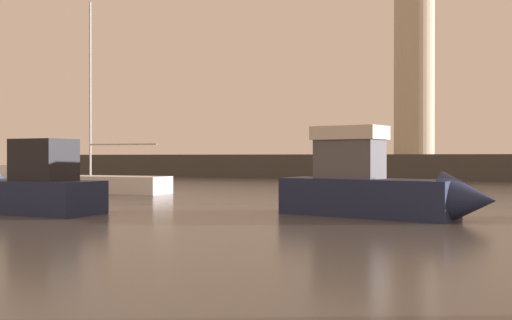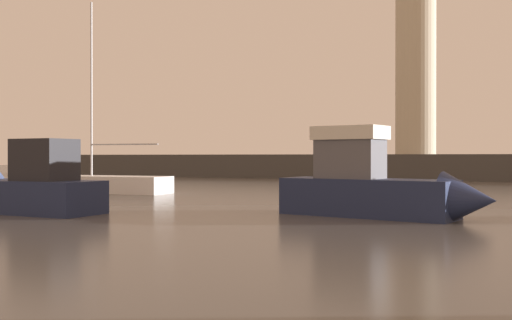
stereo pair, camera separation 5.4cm
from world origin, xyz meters
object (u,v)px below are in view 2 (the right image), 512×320
at_px(mooring_buoy, 54,194).
at_px(motorboat_0, 12,189).
at_px(motorboat_2, 382,187).
at_px(sailboat_moored, 103,183).
at_px(lighthouse, 416,58).

bearing_deg(mooring_buoy, motorboat_0, -66.91).
distance_m(motorboat_2, mooring_buoy, 15.22).
xyz_separation_m(motorboat_2, sailboat_moored, (-17.81, 7.88, -0.51)).
xyz_separation_m(motorboat_0, motorboat_2, (13.36, 3.48, 0.19)).
xyz_separation_m(motorboat_2, mooring_buoy, (-15.19, 0.80, -0.68)).
xyz_separation_m(lighthouse, motorboat_0, (-9.18, -39.67, -10.34)).
distance_m(motorboat_0, sailboat_moored, 12.21).
bearing_deg(motorboat_2, lighthouse, 96.59).
bearing_deg(lighthouse, motorboat_2, -83.41).
relative_size(lighthouse, motorboat_0, 2.57).
relative_size(motorboat_0, motorboat_2, 0.95).
bearing_deg(sailboat_moored, motorboat_0, -68.60).
height_order(sailboat_moored, mooring_buoy, sailboat_moored).
bearing_deg(motorboat_0, motorboat_2, 14.62).
height_order(lighthouse, sailboat_moored, lighthouse).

